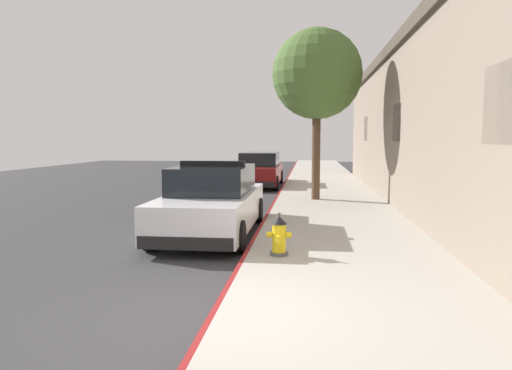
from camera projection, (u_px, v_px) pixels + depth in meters
The scene contains 8 objects.
ground_plane at pixel (153, 206), 16.02m from camera, with size 30.73×60.00×0.20m, color #353538.
sidewalk_pavement at pixel (331, 204), 15.34m from camera, with size 3.61×60.00×0.13m, color #ADA89E.
curb_painted_edge at pixel (275, 203), 15.54m from camera, with size 0.08×60.00×0.13m, color maroon.
storefront_building at pixel (500, 124), 13.45m from camera, with size 5.99×27.34×5.19m.
police_cruiser at pixel (212, 202), 10.74m from camera, with size 1.94×4.84×1.68m.
parked_car_silver_ahead at pixel (260, 170), 21.58m from camera, with size 1.94×4.84×1.56m.
fire_hydrant at pixel (279, 236), 8.27m from camera, with size 0.44×0.40×0.76m.
street_tree at pixel (317, 75), 15.63m from camera, with size 3.00×3.00×5.70m.
Camera 1 is at (1.07, -5.38, 2.18)m, focal length 33.00 mm.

